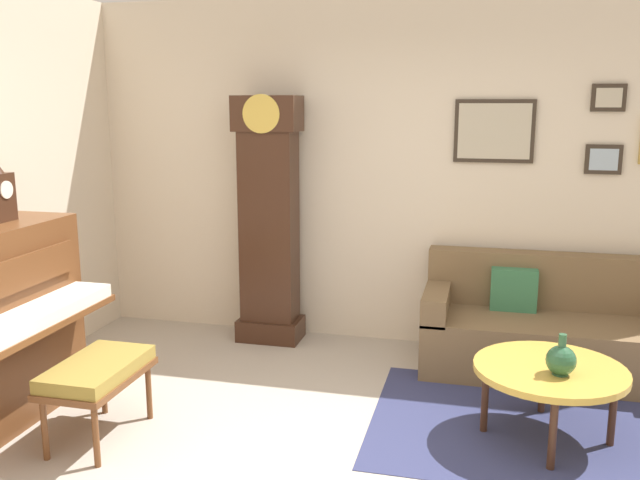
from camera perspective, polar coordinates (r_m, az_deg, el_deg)
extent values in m
cube|color=beige|center=(5.55, 6.48, 5.59)|extent=(5.30, 0.10, 2.80)
cube|color=#33281E|center=(5.49, 22.77, 6.28)|extent=(0.26, 0.03, 0.22)
cube|color=#9EB2C1|center=(5.48, 22.80, 6.27)|extent=(0.20, 0.01, 0.16)
cube|color=#33281E|center=(5.42, 14.46, 8.87)|extent=(0.60, 0.03, 0.48)
cube|color=#BCB299|center=(5.40, 14.46, 8.87)|extent=(0.54, 0.01, 0.42)
cube|color=#33281E|center=(5.48, 23.14, 10.97)|extent=(0.24, 0.03, 0.20)
cube|color=#BCB299|center=(5.46, 23.17, 10.97)|extent=(0.18, 0.01, 0.14)
cube|color=navy|center=(4.52, 18.35, -14.85)|extent=(2.10, 1.50, 0.01)
cube|color=brown|center=(4.30, -23.18, -6.83)|extent=(0.28, 1.38, 0.04)
cube|color=white|center=(4.29, -23.24, -6.07)|extent=(0.26, 1.32, 0.08)
cube|color=brown|center=(4.29, -24.67, -2.84)|extent=(0.03, 1.20, 0.20)
cube|color=brown|center=(4.26, -18.22, -10.97)|extent=(0.42, 0.70, 0.04)
cube|color=olive|center=(4.23, -18.27, -10.22)|extent=(0.40, 0.68, 0.08)
cylinder|color=brown|center=(4.03, -18.36, -15.43)|extent=(0.04, 0.04, 0.36)
cylinder|color=brown|center=(4.49, -14.23, -12.27)|extent=(0.04, 0.04, 0.36)
cylinder|color=brown|center=(4.20, -22.19, -14.58)|extent=(0.04, 0.04, 0.36)
cylinder|color=brown|center=(4.65, -17.79, -11.67)|extent=(0.04, 0.04, 0.36)
cube|color=#3D2316|center=(5.78, -4.17, -7.44)|extent=(0.52, 0.34, 0.18)
cube|color=#3D2316|center=(5.58, -4.29, 0.36)|extent=(0.44, 0.28, 1.78)
cube|color=#3D2316|center=(5.47, -4.45, 10.58)|extent=(0.52, 0.32, 0.28)
cylinder|color=gold|center=(5.33, -4.98, 10.55)|extent=(0.30, 0.02, 0.30)
cylinder|color=gold|center=(5.52, -4.46, 0.87)|extent=(0.03, 0.03, 0.70)
cube|color=brown|center=(5.32, 19.10, -8.43)|extent=(1.90, 0.80, 0.42)
cube|color=brown|center=(5.48, 19.11, -3.34)|extent=(1.90, 0.20, 0.44)
cube|color=brown|center=(5.21, 9.82, -5.00)|extent=(0.18, 0.80, 0.20)
cube|color=#38754C|center=(5.32, 16.01, -4.05)|extent=(0.34, 0.12, 0.32)
cylinder|color=gold|center=(4.24, 18.81, -10.32)|extent=(0.88, 0.88, 0.04)
torus|color=#3D2316|center=(4.24, 18.81, -10.32)|extent=(0.88, 0.88, 0.04)
cylinder|color=#3D2316|center=(4.66, 18.27, -11.29)|extent=(0.04, 0.04, 0.41)
cylinder|color=#3D2316|center=(4.38, 23.43, -13.19)|extent=(0.04, 0.04, 0.41)
cylinder|color=#3D2316|center=(4.01, 19.02, -15.22)|extent=(0.04, 0.04, 0.41)
cylinder|color=#3D2316|center=(4.31, 13.72, -12.93)|extent=(0.04, 0.04, 0.41)
cylinder|color=white|center=(4.61, -24.92, 3.86)|extent=(0.01, 0.11, 0.11)
cylinder|color=#234C33|center=(4.14, 19.57, -10.55)|extent=(0.09, 0.09, 0.01)
sphere|color=#285638|center=(4.11, 19.64, -9.53)|extent=(0.17, 0.17, 0.17)
cylinder|color=#285638|center=(4.07, 19.75, -8.02)|extent=(0.04, 0.04, 0.08)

